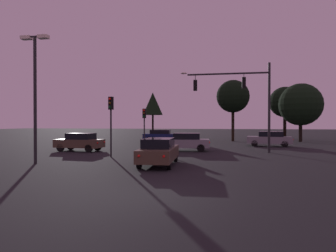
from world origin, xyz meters
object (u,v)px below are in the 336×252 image
car_nearside_lane (159,151)px  traffic_light_corner_left (111,114)px  car_crossing_left (185,142)px  car_far_lane (269,139)px  tree_left_far (285,102)px  traffic_signal_mast_arm (243,92)px  tree_right_cluster (233,97)px  tree_behind_sign (153,104)px  traffic_light_corner_right (144,120)px  car_crossing_right (80,142)px  car_parked_lot (161,135)px  tree_center_horizon (301,105)px  parking_lot_lamp_post (35,82)px

car_nearside_lane → traffic_light_corner_left: bearing=141.9°
car_crossing_left → car_nearside_lane: bearing=-93.0°
car_far_lane → tree_left_far: (4.68, 15.91, 4.77)m
traffic_light_corner_left → car_nearside_lane: traffic_light_corner_left is taller
traffic_signal_mast_arm → car_far_lane: traffic_signal_mast_arm is taller
car_nearside_lane → tree_right_cluster: tree_right_cluster is taller
traffic_signal_mast_arm → tree_behind_sign: traffic_signal_mast_arm is taller
traffic_signal_mast_arm → car_crossing_left: traffic_signal_mast_arm is taller
traffic_light_corner_right → car_crossing_left: bearing=-26.1°
traffic_light_corner_left → tree_left_far: (17.14, 27.75, 2.58)m
tree_right_cluster → tree_behind_sign: bearing=155.5°
car_crossing_right → car_parked_lot: same height
traffic_light_corner_left → tree_behind_sign: bearing=96.7°
car_nearside_lane → tree_center_horizon: (13.33, 23.30, 3.92)m
car_far_lane → tree_left_far: tree_left_far is taller
car_crossing_right → car_nearside_lane: bearing=-39.4°
car_far_lane → parking_lot_lamp_post: size_ratio=0.61×
tree_center_horizon → tree_left_far: bearing=92.5°
traffic_light_corner_left → car_crossing_left: traffic_light_corner_left is taller
car_parked_lot → tree_center_horizon: tree_center_horizon is taller
traffic_light_corner_left → traffic_light_corner_right: (0.42, 7.46, -0.32)m
traffic_light_corner_right → tree_behind_sign: tree_behind_sign is taller
traffic_signal_mast_arm → parking_lot_lamp_post: parking_lot_lamp_post is taller
traffic_light_corner_left → tree_left_far: 32.72m
car_nearside_lane → tree_center_horizon: bearing=60.2°
traffic_signal_mast_arm → car_crossing_right: bearing=-173.7°
car_far_lane → tree_behind_sign: size_ratio=0.64×
tree_left_far → car_parked_lot: bearing=-148.6°
tree_center_horizon → traffic_signal_mast_arm: bearing=-118.6°
parking_lot_lamp_post → tree_behind_sign: parking_lot_lamp_post is taller
traffic_signal_mast_arm → parking_lot_lamp_post: bearing=-143.9°
car_crossing_right → parking_lot_lamp_post: 8.63m
car_crossing_left → parking_lot_lamp_post: 12.79m
car_crossing_left → car_crossing_right: same height
traffic_signal_mast_arm → tree_behind_sign: 23.48m
traffic_light_corner_left → tree_center_horizon: (17.48, 20.04, 1.72)m
traffic_light_corner_right → car_far_lane: (12.04, 4.37, -1.88)m
parking_lot_lamp_post → tree_right_cluster: bearing=62.7°
traffic_signal_mast_arm → car_far_lane: 8.50m
tree_left_far → car_nearside_lane: bearing=-112.7°
car_parked_lot → car_crossing_left: bearing=-68.9°
car_crossing_right → car_parked_lot: bearing=73.0°
car_far_lane → tree_center_horizon: 10.39m
car_crossing_left → tree_behind_sign: tree_behind_sign is taller
parking_lot_lamp_post → tree_left_far: bearing=57.5°
car_nearside_lane → car_far_lane: same height
car_crossing_left → car_far_lane: (7.86, 6.43, 0.00)m
traffic_signal_mast_arm → tree_center_horizon: tree_center_horizon is taller
traffic_light_corner_right → tree_right_cluster: bearing=54.5°
car_parked_lot → tree_left_far: bearing=31.4°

